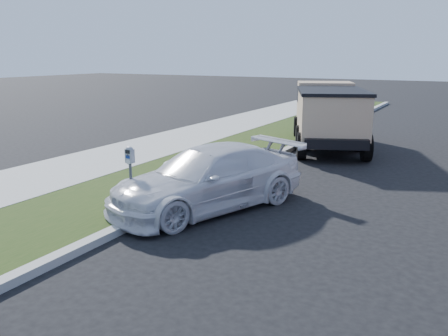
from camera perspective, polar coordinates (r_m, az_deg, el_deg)
The scene contains 5 objects.
ground at distance 9.04m, azimuth 4.81°, elevation -8.49°, with size 120.00×120.00×0.00m, color black.
streetside at distance 13.58m, azimuth -13.54°, elevation -0.99°, with size 6.12×50.00×0.15m.
parking_meter at distance 10.24m, azimuth -11.23°, elevation 0.49°, with size 0.19×0.14×1.37m.
white_wagon at distance 10.63m, azimuth -1.58°, elevation -1.15°, with size 1.93×4.75×1.38m, color silver.
dump_truck at distance 18.06m, azimuth 12.42°, elevation 6.57°, with size 4.17×6.24×2.30m.
Camera 1 is at (3.34, -7.69, 3.38)m, focal length 38.00 mm.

